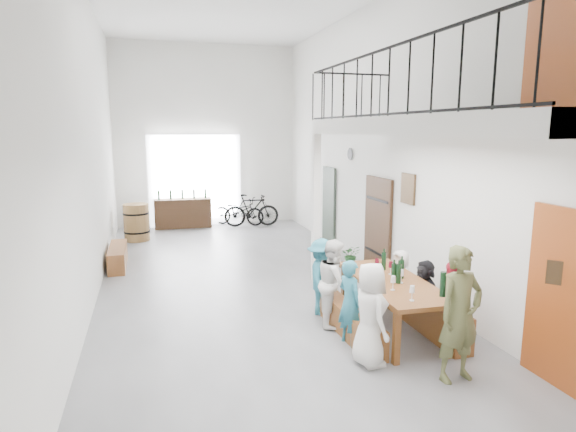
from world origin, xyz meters
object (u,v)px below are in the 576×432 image
object	(u,v)px
bench_inner	(351,323)
oak_barrel	(136,222)
tasting_table	(392,286)
side_bench	(118,257)
serving_counter	(183,213)
bicycle_near	(238,211)
host_standing	(460,314)

from	to	relation	value
bench_inner	oak_barrel	distance (m)	7.91
tasting_table	side_bench	distance (m)	6.28
tasting_table	serving_counter	bearing A→B (deg)	108.10
oak_barrel	bicycle_near	size ratio (longest dim) A/B	0.60
tasting_table	bicycle_near	size ratio (longest dim) A/B	1.37
oak_barrel	bicycle_near	xyz separation A→B (m)	(3.02, 1.37, -0.06)
serving_counter	bicycle_near	bearing A→B (deg)	0.28
bench_inner	serving_counter	world-z (taller)	serving_counter
tasting_table	oak_barrel	bearing A→B (deg)	119.78
oak_barrel	host_standing	distance (m)	9.54
tasting_table	bench_inner	distance (m)	0.82
bench_inner	side_bench	size ratio (longest dim) A/B	1.12
oak_barrel	serving_counter	distance (m)	1.94
serving_counter	host_standing	bearing A→B (deg)	-74.19
tasting_table	side_bench	world-z (taller)	tasting_table
serving_counter	host_standing	world-z (taller)	host_standing
bicycle_near	oak_barrel	bearing A→B (deg)	144.11
side_bench	oak_barrel	xyz separation A→B (m)	(0.35, 2.51, 0.28)
bench_inner	oak_barrel	bearing A→B (deg)	112.29
tasting_table	oak_barrel	distance (m)	8.17
oak_barrel	host_standing	bearing A→B (deg)	-66.35
tasting_table	serving_counter	distance (m)	9.01
bench_inner	serving_counter	bearing A→B (deg)	100.77
tasting_table	host_standing	bearing A→B (deg)	-83.77
bench_inner	host_standing	bearing A→B (deg)	-63.76
bicycle_near	tasting_table	bearing A→B (deg)	-145.55
bench_inner	tasting_table	bearing A→B (deg)	0.64
serving_counter	host_standing	size ratio (longest dim) A/B	1.03
oak_barrel	bicycle_near	bearing A→B (deg)	24.38
bench_inner	bicycle_near	xyz separation A→B (m)	(-0.07, 8.65, 0.23)
tasting_table	side_bench	bearing A→B (deg)	133.23
tasting_table	bench_inner	size ratio (longest dim) A/B	1.29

